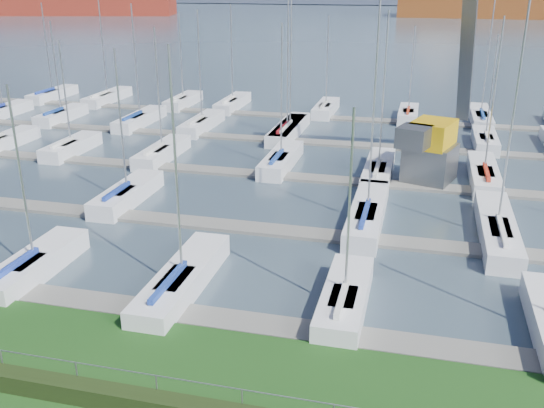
% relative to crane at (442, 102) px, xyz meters
% --- Properties ---
extents(water, '(800.00, 540.00, 0.20)m').
position_rel_crane_xyz_m(water, '(-8.18, 231.37, -5.73)').
color(water, '#3D4D59').
extents(fence, '(80.00, 0.04, 0.04)m').
position_rel_crane_xyz_m(fence, '(-8.18, -28.63, -4.13)').
color(fence, gray).
rests_on(fence, grass).
extents(docks, '(90.00, 41.60, 0.25)m').
position_rel_crane_xyz_m(docks, '(-8.18, -2.63, -5.55)').
color(docks, slate).
rests_on(docks, water).
extents(crane, '(5.56, 13.48, 22.35)m').
position_rel_crane_xyz_m(crane, '(0.00, 0.00, 0.00)').
color(crane, '#515458').
rests_on(crane, water).
extents(cargo_ship_west, '(97.67, 40.40, 21.50)m').
position_rel_crane_xyz_m(cargo_ship_west, '(-144.39, 161.11, -1.76)').
color(cargo_ship_west, maroon).
rests_on(cargo_ship_west, water).
extents(cargo_ship_mid, '(98.77, 19.50, 21.50)m').
position_rel_crane_xyz_m(cargo_ship_mid, '(32.38, 186.27, -1.78)').
color(cargo_ship_mid, brown).
rests_on(cargo_ship_mid, water).
extents(sailboat_fleet, '(75.84, 49.80, 13.85)m').
position_rel_crane_xyz_m(sailboat_fleet, '(-9.98, -0.43, 0.08)').
color(sailboat_fleet, silver).
rests_on(sailboat_fleet, water).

